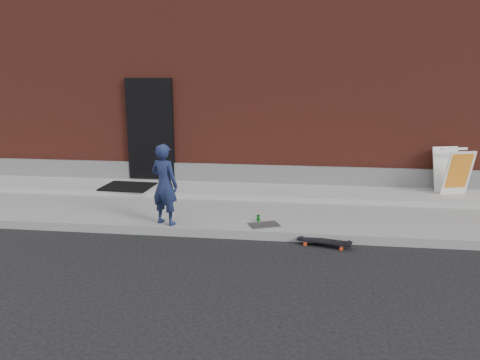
% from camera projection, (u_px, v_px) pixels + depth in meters
% --- Properties ---
extents(ground, '(80.00, 80.00, 0.00)m').
position_uv_depth(ground, '(252.00, 240.00, 7.56)').
color(ground, black).
rests_on(ground, ground).
extents(sidewalk, '(20.00, 3.00, 0.15)m').
position_uv_depth(sidewalk, '(260.00, 209.00, 8.99)').
color(sidewalk, gray).
rests_on(sidewalk, ground).
extents(apron, '(20.00, 1.20, 0.10)m').
position_uv_depth(apron, '(264.00, 191.00, 9.83)').
color(apron, gray).
rests_on(apron, sidewalk).
extents(building, '(20.00, 8.10, 5.00)m').
position_uv_depth(building, '(277.00, 77.00, 13.75)').
color(building, maroon).
rests_on(building, ground).
extents(child, '(0.58, 0.49, 1.36)m').
position_uv_depth(child, '(165.00, 184.00, 7.75)').
color(child, '#192246').
rests_on(child, sidewalk).
extents(skateboard, '(0.83, 0.39, 0.09)m').
position_uv_depth(skateboard, '(324.00, 242.00, 7.28)').
color(skateboard, red).
rests_on(skateboard, ground).
extents(pizza_sign, '(0.72, 0.79, 0.93)m').
position_uv_depth(pizza_sign, '(453.00, 171.00, 9.41)').
color(pizza_sign, white).
rests_on(pizza_sign, apron).
extents(soda_can, '(0.07, 0.07, 0.11)m').
position_uv_depth(soda_can, '(258.00, 218.00, 8.03)').
color(soda_can, '#197D25').
rests_on(soda_can, sidewalk).
extents(doormat, '(1.07, 0.88, 0.03)m').
position_uv_depth(doormat, '(128.00, 187.00, 9.97)').
color(doormat, black).
rests_on(doormat, apron).
extents(utility_plate, '(0.58, 0.48, 0.01)m').
position_uv_depth(utility_plate, '(264.00, 225.00, 7.82)').
color(utility_plate, '#56565B').
rests_on(utility_plate, sidewalk).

